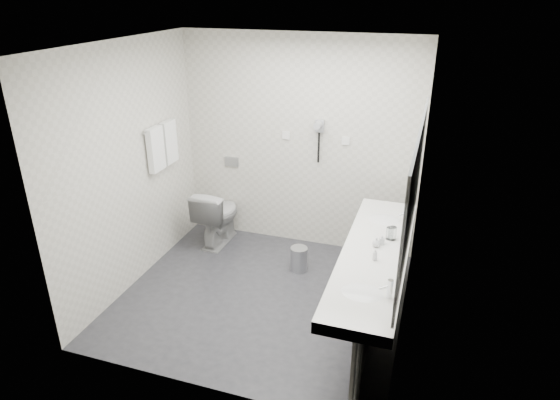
% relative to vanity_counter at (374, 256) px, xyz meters
% --- Properties ---
extents(floor, '(2.80, 2.80, 0.00)m').
position_rel_vanity_counter_xyz_m(floor, '(-1.12, 0.20, -0.80)').
color(floor, '#2D2D33').
rests_on(floor, ground).
extents(ceiling, '(2.80, 2.80, 0.00)m').
position_rel_vanity_counter_xyz_m(ceiling, '(-1.12, 0.20, 1.70)').
color(ceiling, silver).
rests_on(ceiling, wall_back).
extents(wall_back, '(2.80, 0.00, 2.80)m').
position_rel_vanity_counter_xyz_m(wall_back, '(-1.12, 1.50, 0.45)').
color(wall_back, silver).
rests_on(wall_back, floor).
extents(wall_front, '(2.80, 0.00, 2.80)m').
position_rel_vanity_counter_xyz_m(wall_front, '(-1.12, -1.10, 0.45)').
color(wall_front, silver).
rests_on(wall_front, floor).
extents(wall_left, '(0.00, 2.60, 2.60)m').
position_rel_vanity_counter_xyz_m(wall_left, '(-2.52, 0.20, 0.45)').
color(wall_left, silver).
rests_on(wall_left, floor).
extents(wall_right, '(0.00, 2.60, 2.60)m').
position_rel_vanity_counter_xyz_m(wall_right, '(0.27, 0.20, 0.45)').
color(wall_right, silver).
rests_on(wall_right, floor).
extents(vanity_counter, '(0.55, 2.20, 0.10)m').
position_rel_vanity_counter_xyz_m(vanity_counter, '(0.00, 0.00, 0.00)').
color(vanity_counter, white).
rests_on(vanity_counter, floor).
extents(vanity_panel, '(0.03, 2.15, 0.75)m').
position_rel_vanity_counter_xyz_m(vanity_panel, '(0.02, 0.00, -0.42)').
color(vanity_panel, gray).
rests_on(vanity_panel, floor).
extents(vanity_post_near, '(0.06, 0.06, 0.75)m').
position_rel_vanity_counter_xyz_m(vanity_post_near, '(0.05, -1.04, -0.42)').
color(vanity_post_near, silver).
rests_on(vanity_post_near, floor).
extents(vanity_post_far, '(0.06, 0.06, 0.75)m').
position_rel_vanity_counter_xyz_m(vanity_post_far, '(0.05, 1.04, -0.42)').
color(vanity_post_far, silver).
rests_on(vanity_post_far, floor).
extents(mirror, '(0.02, 2.20, 1.05)m').
position_rel_vanity_counter_xyz_m(mirror, '(0.26, 0.00, 0.65)').
color(mirror, '#B2BCC6').
rests_on(mirror, wall_right).
extents(basin_near, '(0.40, 0.31, 0.05)m').
position_rel_vanity_counter_xyz_m(basin_near, '(0.00, -0.65, 0.04)').
color(basin_near, white).
rests_on(basin_near, vanity_counter).
extents(basin_far, '(0.40, 0.31, 0.05)m').
position_rel_vanity_counter_xyz_m(basin_far, '(0.00, 0.65, 0.04)').
color(basin_far, white).
rests_on(basin_far, vanity_counter).
extents(faucet_near, '(0.04, 0.04, 0.15)m').
position_rel_vanity_counter_xyz_m(faucet_near, '(0.19, -0.65, 0.12)').
color(faucet_near, silver).
rests_on(faucet_near, vanity_counter).
extents(faucet_far, '(0.04, 0.04, 0.15)m').
position_rel_vanity_counter_xyz_m(faucet_far, '(0.19, 0.65, 0.12)').
color(faucet_far, silver).
rests_on(faucet_far, vanity_counter).
extents(soap_bottle_a, '(0.05, 0.05, 0.09)m').
position_rel_vanity_counter_xyz_m(soap_bottle_a, '(0.04, 0.14, 0.10)').
color(soap_bottle_a, silver).
rests_on(soap_bottle_a, vanity_counter).
extents(soap_bottle_b, '(0.09, 0.09, 0.09)m').
position_rel_vanity_counter_xyz_m(soap_bottle_b, '(-0.00, 0.08, 0.10)').
color(soap_bottle_b, silver).
rests_on(soap_bottle_b, vanity_counter).
extents(soap_bottle_c, '(0.05, 0.05, 0.11)m').
position_rel_vanity_counter_xyz_m(soap_bottle_c, '(0.02, -0.15, 0.10)').
color(soap_bottle_c, silver).
rests_on(soap_bottle_c, vanity_counter).
extents(glass_left, '(0.06, 0.06, 0.11)m').
position_rel_vanity_counter_xyz_m(glass_left, '(0.09, 0.26, 0.11)').
color(glass_left, silver).
rests_on(glass_left, vanity_counter).
extents(glass_right, '(0.07, 0.07, 0.12)m').
position_rel_vanity_counter_xyz_m(glass_right, '(0.12, 0.26, 0.11)').
color(glass_right, silver).
rests_on(glass_right, vanity_counter).
extents(toilet, '(0.43, 0.72, 0.72)m').
position_rel_vanity_counter_xyz_m(toilet, '(-2.04, 1.15, -0.44)').
color(toilet, white).
rests_on(toilet, floor).
extents(flush_plate, '(0.18, 0.02, 0.12)m').
position_rel_vanity_counter_xyz_m(flush_plate, '(-1.98, 1.49, 0.15)').
color(flush_plate, '#B2B5BA').
rests_on(flush_plate, wall_back).
extents(pedal_bin, '(0.21, 0.21, 0.27)m').
position_rel_vanity_counter_xyz_m(pedal_bin, '(-0.91, 0.82, -0.67)').
color(pedal_bin, '#B2B5BA').
rests_on(pedal_bin, floor).
extents(bin_lid, '(0.19, 0.19, 0.02)m').
position_rel_vanity_counter_xyz_m(bin_lid, '(-0.91, 0.82, -0.53)').
color(bin_lid, '#B2B5BA').
rests_on(bin_lid, pedal_bin).
extents(towel_rail, '(0.02, 0.62, 0.02)m').
position_rel_vanity_counter_xyz_m(towel_rail, '(-2.47, 0.75, 0.75)').
color(towel_rail, silver).
rests_on(towel_rail, wall_left).
extents(towel_near, '(0.07, 0.24, 0.48)m').
position_rel_vanity_counter_xyz_m(towel_near, '(-2.46, 0.61, 0.53)').
color(towel_near, white).
rests_on(towel_near, towel_rail).
extents(towel_far, '(0.07, 0.24, 0.48)m').
position_rel_vanity_counter_xyz_m(towel_far, '(-2.46, 0.89, 0.53)').
color(towel_far, white).
rests_on(towel_far, towel_rail).
extents(dryer_cradle, '(0.10, 0.04, 0.14)m').
position_rel_vanity_counter_xyz_m(dryer_cradle, '(-0.88, 1.47, 0.70)').
color(dryer_cradle, '#9D9EA2').
rests_on(dryer_cradle, wall_back).
extents(dryer_barrel, '(0.08, 0.14, 0.08)m').
position_rel_vanity_counter_xyz_m(dryer_barrel, '(-0.88, 1.40, 0.73)').
color(dryer_barrel, '#9D9EA2').
rests_on(dryer_barrel, dryer_cradle).
extents(dryer_cord, '(0.02, 0.02, 0.35)m').
position_rel_vanity_counter_xyz_m(dryer_cord, '(-0.88, 1.46, 0.45)').
color(dryer_cord, black).
rests_on(dryer_cord, dryer_cradle).
extents(switch_plate_a, '(0.09, 0.02, 0.09)m').
position_rel_vanity_counter_xyz_m(switch_plate_a, '(-1.27, 1.49, 0.55)').
color(switch_plate_a, white).
rests_on(switch_plate_a, wall_back).
extents(switch_plate_b, '(0.09, 0.02, 0.09)m').
position_rel_vanity_counter_xyz_m(switch_plate_b, '(-0.57, 1.49, 0.55)').
color(switch_plate_b, white).
rests_on(switch_plate_b, wall_back).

